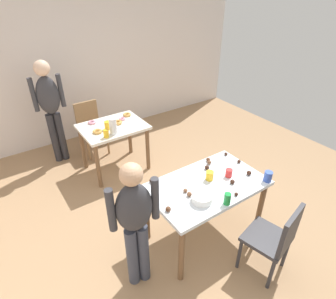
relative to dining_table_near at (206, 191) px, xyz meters
The scene contains 35 objects.
ground_plane 0.65m from the dining_table_near, behind, with size 6.40×6.40×0.00m, color #9E7A56.
wall_back 3.26m from the dining_table_near, 91.34° to the left, with size 6.40×0.10×2.60m, color silver.
dining_table_near is the anchor object (origin of this frame).
dining_table_far 1.81m from the dining_table_near, 97.66° to the left, with size 0.92×0.71×0.75m.
chair_near_table 0.80m from the dining_table_near, 73.20° to the right, with size 0.48×0.48×0.87m.
chair_far_table 2.53m from the dining_table_near, 97.78° to the left, with size 0.40×0.40×0.87m.
person_girl_near 0.92m from the dining_table_near, behind, with size 0.45×0.26×1.41m.
person_adult_far 2.71m from the dining_table_near, 109.12° to the left, with size 0.45×0.23×1.63m.
mixing_bowl 0.31m from the dining_table_near, 140.87° to the right, with size 0.20×0.20×0.07m, color white.
soda_can 0.38m from the dining_table_near, 97.27° to the right, with size 0.07×0.07×0.12m, color #198438.
fork_near 0.15m from the dining_table_near, 62.06° to the right, with size 0.17×0.02×0.01m, color silver.
cup_near_0 0.32m from the dining_table_near, ahead, with size 0.07×0.07×0.09m, color red.
cup_near_1 0.17m from the dining_table_near, 31.10° to the left, with size 0.08×0.08×0.10m, color yellow.
cup_near_2 0.67m from the dining_table_near, 29.83° to the right, with size 0.08×0.08×0.12m, color #3351B2.
cake_ball_0 0.64m from the dining_table_near, 27.42° to the left, with size 0.04×0.04×0.04m, color #3D2319.
cake_ball_1 0.59m from the dining_table_near, 169.86° to the right, with size 0.05×0.05×0.05m, color brown.
cake_ball_2 0.58m from the dining_table_near, ahead, with size 0.04×0.04×0.04m, color #3D2319.
cake_ball_3 0.29m from the dining_table_near, 49.02° to the left, with size 0.05×0.05×0.05m, color #3D2319.
cake_ball_4 0.35m from the dining_table_near, 69.03° to the right, with size 0.04×0.04×0.04m, color #3D2319.
cake_ball_5 0.29m from the dining_table_near, 33.23° to the right, with size 0.05×0.05×0.05m, color #3D2319.
cake_ball_6 0.30m from the dining_table_near, behind, with size 0.05×0.05×0.05m, color brown.
cake_ball_7 0.29m from the dining_table_near, behind, with size 0.04×0.04×0.04m, color brown.
cake_ball_8 0.52m from the dining_table_near, 16.18° to the right, with size 0.05×0.05×0.05m, color #3D2319.
cake_ball_9 0.44m from the dining_table_near, 47.09° to the left, with size 0.05×0.05×0.05m, color brown.
cake_ball_10 0.39m from the dining_table_near, 45.09° to the left, with size 0.05×0.05×0.05m, color brown.
cake_ball_11 0.23m from the dining_table_near, 42.69° to the left, with size 0.05×0.05×0.05m, color brown.
cake_ball_12 0.60m from the dining_table_near, 143.03° to the left, with size 0.05×0.05×0.05m, color #3D2319.
pitcher_far 1.61m from the dining_table_near, 101.93° to the left, with size 0.10×0.10×0.23m, color white.
cup_far_0 1.78m from the dining_table_near, 100.96° to the left, with size 0.09×0.09×0.11m, color yellow.
cup_far_1 1.60m from the dining_table_near, 106.59° to the left, with size 0.07×0.07×0.11m, color yellow.
donut_far_0 1.79m from the dining_table_near, 106.45° to the left, with size 0.13×0.13×0.04m, color gold.
donut_far_1 1.90m from the dining_table_near, 91.09° to the left, with size 0.10×0.10×0.03m, color pink.
donut_far_2 1.82m from the dining_table_near, 94.85° to the left, with size 0.14×0.14×0.04m, color gold.
donut_far_3 1.99m from the dining_table_near, 87.35° to the left, with size 0.12×0.12×0.04m, color gold.
donut_far_4 2.09m from the dining_table_near, 102.73° to the left, with size 0.12×0.12×0.03m, color pink.
Camera 1 is at (-1.59, -1.69, 2.63)m, focal length 30.32 mm.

